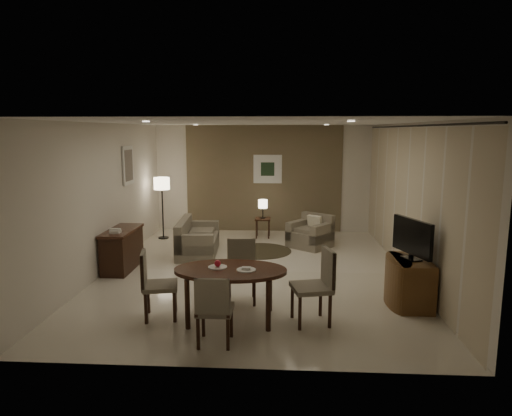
# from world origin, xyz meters

# --- Properties ---
(room_shell) EXTENTS (5.50, 7.00, 2.70)m
(room_shell) POSITION_xyz_m (0.00, 0.40, 1.35)
(room_shell) COLOR beige
(room_shell) RESTS_ON ground
(taupe_accent) EXTENTS (3.96, 0.03, 2.70)m
(taupe_accent) POSITION_xyz_m (0.00, 3.48, 1.35)
(taupe_accent) COLOR brown
(taupe_accent) RESTS_ON wall_back
(curtain_wall) EXTENTS (0.08, 6.70, 2.58)m
(curtain_wall) POSITION_xyz_m (2.68, 0.00, 1.32)
(curtain_wall) COLOR beige
(curtain_wall) RESTS_ON wall_right
(curtain_rod) EXTENTS (0.03, 6.80, 0.03)m
(curtain_rod) POSITION_xyz_m (2.68, 0.00, 2.64)
(curtain_rod) COLOR black
(curtain_rod) RESTS_ON wall_right
(art_back_frame) EXTENTS (0.72, 0.03, 0.72)m
(art_back_frame) POSITION_xyz_m (0.10, 3.46, 1.60)
(art_back_frame) COLOR silver
(art_back_frame) RESTS_ON wall_back
(art_back_canvas) EXTENTS (0.34, 0.01, 0.34)m
(art_back_canvas) POSITION_xyz_m (0.10, 3.44, 1.60)
(art_back_canvas) COLOR #1C321B
(art_back_canvas) RESTS_ON wall_back
(art_left_frame) EXTENTS (0.03, 0.60, 0.80)m
(art_left_frame) POSITION_xyz_m (-2.72, 1.20, 1.85)
(art_left_frame) COLOR silver
(art_left_frame) RESTS_ON wall_left
(art_left_canvas) EXTENTS (0.01, 0.46, 0.64)m
(art_left_canvas) POSITION_xyz_m (-2.71, 1.20, 1.85)
(art_left_canvas) COLOR gray
(art_left_canvas) RESTS_ON wall_left
(downlight_nl) EXTENTS (0.10, 0.10, 0.01)m
(downlight_nl) POSITION_xyz_m (-1.40, -1.80, 2.69)
(downlight_nl) COLOR white
(downlight_nl) RESTS_ON ceiling
(downlight_nr) EXTENTS (0.10, 0.10, 0.01)m
(downlight_nr) POSITION_xyz_m (1.40, -1.80, 2.69)
(downlight_nr) COLOR white
(downlight_nr) RESTS_ON ceiling
(downlight_fl) EXTENTS (0.10, 0.10, 0.01)m
(downlight_fl) POSITION_xyz_m (-1.40, 1.80, 2.69)
(downlight_fl) COLOR white
(downlight_fl) RESTS_ON ceiling
(downlight_fr) EXTENTS (0.10, 0.10, 0.01)m
(downlight_fr) POSITION_xyz_m (1.40, 1.80, 2.69)
(downlight_fr) COLOR white
(downlight_fr) RESTS_ON ceiling
(console_desk) EXTENTS (0.48, 1.20, 0.75)m
(console_desk) POSITION_xyz_m (-2.49, 0.00, 0.38)
(console_desk) COLOR #3F2114
(console_desk) RESTS_ON floor
(telephone) EXTENTS (0.20, 0.14, 0.09)m
(telephone) POSITION_xyz_m (-2.49, -0.30, 0.80)
(telephone) COLOR white
(telephone) RESTS_ON console_desk
(tv_cabinet) EXTENTS (0.48, 0.90, 0.70)m
(tv_cabinet) POSITION_xyz_m (2.40, -1.50, 0.35)
(tv_cabinet) COLOR brown
(tv_cabinet) RESTS_ON floor
(flat_tv) EXTENTS (0.36, 0.85, 0.60)m
(flat_tv) POSITION_xyz_m (2.38, -1.50, 1.02)
(flat_tv) COLOR black
(flat_tv) RESTS_ON tv_cabinet
(dining_table) EXTENTS (1.53, 0.96, 0.72)m
(dining_table) POSITION_xyz_m (-0.20, -2.19, 0.36)
(dining_table) COLOR #3F2114
(dining_table) RESTS_ON floor
(chair_near) EXTENTS (0.43, 0.43, 0.88)m
(chair_near) POSITION_xyz_m (-0.31, -2.91, 0.44)
(chair_near) COLOR #776F5B
(chair_near) RESTS_ON floor
(chair_far) EXTENTS (0.49, 0.49, 0.93)m
(chair_far) POSITION_xyz_m (-0.11, -1.53, 0.47)
(chair_far) COLOR #776F5B
(chair_far) RESTS_ON floor
(chair_left) EXTENTS (0.54, 0.54, 0.94)m
(chair_left) POSITION_xyz_m (-1.17, -2.18, 0.47)
(chair_left) COLOR #776F5B
(chair_left) RESTS_ON floor
(chair_right) EXTENTS (0.59, 0.59, 1.01)m
(chair_right) POSITION_xyz_m (0.88, -2.23, 0.51)
(chair_right) COLOR #776F5B
(chair_right) RESTS_ON floor
(plate_a) EXTENTS (0.26, 0.26, 0.02)m
(plate_a) POSITION_xyz_m (-0.38, -2.14, 0.73)
(plate_a) COLOR white
(plate_a) RESTS_ON dining_table
(plate_b) EXTENTS (0.26, 0.26, 0.02)m
(plate_b) POSITION_xyz_m (0.02, -2.24, 0.73)
(plate_b) COLOR white
(plate_b) RESTS_ON dining_table
(fruit_apple) EXTENTS (0.09, 0.09, 0.09)m
(fruit_apple) POSITION_xyz_m (-0.38, -2.14, 0.78)
(fruit_apple) COLOR red
(fruit_apple) RESTS_ON plate_a
(napkin) EXTENTS (0.12, 0.08, 0.03)m
(napkin) POSITION_xyz_m (0.02, -2.24, 0.75)
(napkin) COLOR white
(napkin) RESTS_ON plate_b
(round_rug) EXTENTS (1.35, 1.35, 0.01)m
(round_rug) POSITION_xyz_m (0.01, 1.43, 0.01)
(round_rug) COLOR #3C3122
(round_rug) RESTS_ON floor
(sofa) EXTENTS (1.58, 0.86, 0.72)m
(sofa) POSITION_xyz_m (-1.28, 1.15, 0.36)
(sofa) COLOR #776F5B
(sofa) RESTS_ON floor
(armchair) EXTENTS (1.11, 1.10, 0.72)m
(armchair) POSITION_xyz_m (1.10, 1.84, 0.36)
(armchair) COLOR #776F5B
(armchair) RESTS_ON floor
(side_table) EXTENTS (0.37, 0.37, 0.47)m
(side_table) POSITION_xyz_m (0.01, 2.73, 0.24)
(side_table) COLOR #321B10
(side_table) RESTS_ON floor
(table_lamp) EXTENTS (0.22, 0.22, 0.50)m
(table_lamp) POSITION_xyz_m (0.01, 2.73, 0.72)
(table_lamp) COLOR #FFEAC1
(table_lamp) RESTS_ON side_table
(floor_lamp) EXTENTS (0.37, 0.37, 1.47)m
(floor_lamp) POSITION_xyz_m (-2.37, 2.47, 0.74)
(floor_lamp) COLOR #FFE5B7
(floor_lamp) RESTS_ON floor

